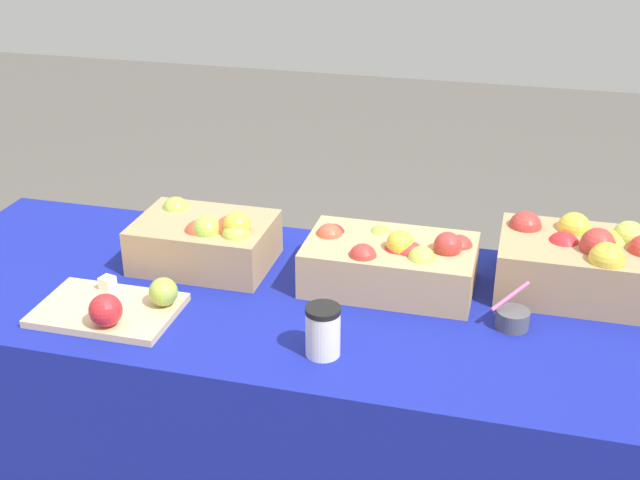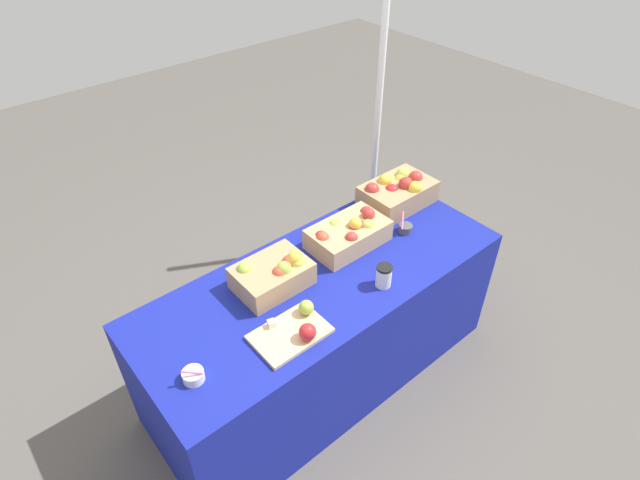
# 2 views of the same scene
# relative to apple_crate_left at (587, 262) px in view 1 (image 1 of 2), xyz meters

# --- Properties ---
(table) EXTENTS (1.90, 0.76, 0.74)m
(table) POSITION_rel_apple_crate_left_xyz_m (-0.73, -0.20, -0.45)
(table) COLOR navy
(table) RESTS_ON ground_plane
(apple_crate_left) EXTENTS (0.41, 0.27, 0.19)m
(apple_crate_left) POSITION_rel_apple_crate_left_xyz_m (0.00, 0.00, 0.00)
(apple_crate_left) COLOR tan
(apple_crate_left) RESTS_ON table
(apple_crate_middle) EXTENTS (0.41, 0.25, 0.16)m
(apple_crate_middle) POSITION_rel_apple_crate_left_xyz_m (-0.46, -0.09, -0.01)
(apple_crate_middle) COLOR tan
(apple_crate_middle) RESTS_ON table
(apple_crate_right) EXTENTS (0.35, 0.25, 0.18)m
(apple_crate_right) POSITION_rel_apple_crate_left_xyz_m (-0.95, -0.10, -0.01)
(apple_crate_right) COLOR tan
(apple_crate_right) RESTS_ON table
(cutting_board_front) EXTENTS (0.33, 0.22, 0.09)m
(cutting_board_front) POSITION_rel_apple_crate_left_xyz_m (-1.06, -0.40, -0.06)
(cutting_board_front) COLOR #D1B284
(cutting_board_front) RESTS_ON table
(sample_bowl_mid) EXTENTS (0.09, 0.09, 0.10)m
(sample_bowl_mid) POSITION_rel_apple_crate_left_xyz_m (-0.16, -0.21, -0.06)
(sample_bowl_mid) COLOR #4C4C51
(sample_bowl_mid) RESTS_ON table
(coffee_cup) EXTENTS (0.08, 0.08, 0.12)m
(coffee_cup) POSITION_rel_apple_crate_left_xyz_m (-0.55, -0.43, -0.02)
(coffee_cup) COLOR silver
(coffee_cup) RESTS_ON table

